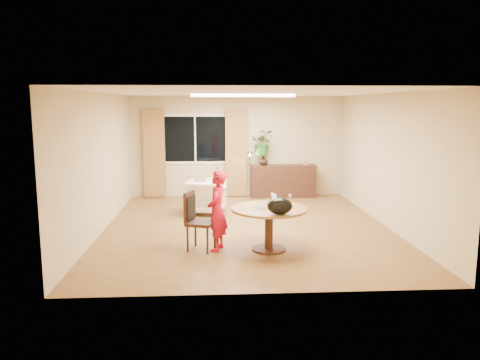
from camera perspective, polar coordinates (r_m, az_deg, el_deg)
The scene contains 24 objects.
floor at distance 9.20m, azimuth 0.82°, elevation -5.80°, with size 6.50×6.50×0.00m, color brown.
ceiling at distance 8.89m, azimuth 0.86°, elevation 10.61°, with size 6.50×6.50×0.00m, color white.
wall_back at distance 12.18m, azimuth -0.27°, elevation 4.10°, with size 5.50×5.50×0.00m, color tan.
wall_left at distance 9.17m, azimuth -16.57°, elevation 2.05°, with size 6.50×6.50×0.00m, color tan.
wall_right at distance 9.55m, azimuth 17.54°, elevation 2.28°, with size 6.50×6.50×0.00m, color tan.
window at distance 12.13m, azimuth -5.48°, elevation 4.99°, with size 1.70×0.03×1.30m.
curtain_left at distance 12.17m, azimuth -10.42°, elevation 3.21°, with size 0.55×0.08×2.25m, color brown.
curtain_right at distance 12.10m, azimuth -0.48°, elevation 3.33°, with size 0.55×0.08×2.25m, color brown.
ceiling_panel at distance 10.09m, azimuth 0.36°, elevation 10.24°, with size 2.20×0.35×0.05m, color white.
dining_table at distance 7.70m, azimuth 3.56°, elevation -4.51°, with size 1.24×1.24×0.71m.
dining_chair at distance 7.72m, azimuth -4.77°, elevation -5.03°, with size 0.47×0.43×0.97m, color black, non-canonical shape.
child at distance 7.66m, azimuth -2.80°, elevation -3.77°, with size 0.32×0.48×1.32m, color red.
laptop at distance 7.64m, azimuth 3.18°, elevation -2.54°, with size 0.35×0.24×0.24m, color #B7B7BC, non-canonical shape.
tumbler at distance 7.93m, azimuth 3.44°, elevation -2.59°, with size 0.08×0.08×0.11m, color white, non-canonical shape.
wine_glass at distance 7.85m, azimuth 6.12°, elevation -2.42°, with size 0.07×0.07×0.20m, color white, non-canonical shape.
pot_lid at distance 7.96m, azimuth 5.37°, elevation -2.82°, with size 0.24×0.24×0.04m, color white, non-canonical shape.
handbag at distance 7.19m, azimuth 4.88°, elevation -3.20°, with size 0.39×0.23×0.26m, color black, non-canonical shape.
armchair at distance 10.34m, azimuth -4.16°, elevation -2.02°, with size 0.80×0.82×0.75m, color #C5B39C.
throw at distance 10.20m, azimuth -2.99°, elevation 0.05°, with size 0.45×0.55×0.03m, color beige, non-canonical shape.
sideboard at distance 12.17m, azimuth 5.25°, elevation -0.13°, with size 1.67×0.41×0.84m, color black.
vase at distance 12.03m, azimuth 2.86°, elevation 2.39°, with size 0.24×0.24×0.25m, color black.
bouquet at distance 11.98m, azimuth 2.80°, elevation 4.55°, with size 0.59×0.51×0.66m, color #285F23.
book_stack at distance 12.20m, azimuth 7.94°, elevation 2.01°, with size 0.19×0.14×0.08m, color #895E46, non-canonical shape.
desk_lamp at distance 11.94m, azimuth 1.20°, elevation 2.65°, with size 0.15×0.15×0.37m, color black, non-canonical shape.
Camera 1 is at (-0.65, -8.86, 2.37)m, focal length 35.00 mm.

